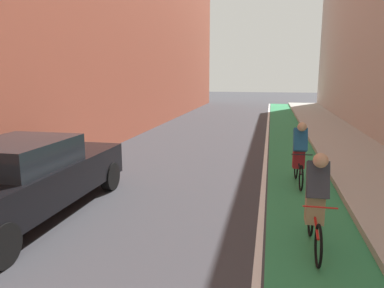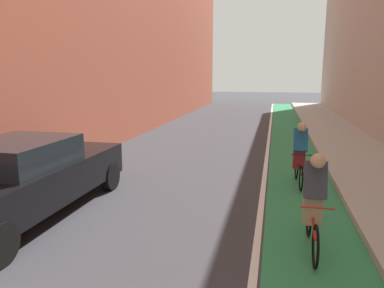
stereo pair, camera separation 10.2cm
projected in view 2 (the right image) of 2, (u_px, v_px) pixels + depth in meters
The scene contains 7 objects.
ground_plane at pixel (212, 153), 12.68m from camera, with size 90.17×90.17×0.00m, color #38383D.
bike_lane_paint at pixel (292, 146), 13.98m from camera, with size 1.60×40.98×0.00m, color #2D8451.
lane_divider_stripe at pixel (268, 145), 14.18m from camera, with size 0.12×40.98×0.00m, color white.
sidewalk_right at pixel (349, 146), 13.52m from camera, with size 2.51×40.98×0.14m, color #A8A59E.
parked_sedan_black at pixel (27, 177), 6.93m from camera, with size 1.86×4.72×1.53m.
cyclist_mid at pixel (314, 201), 5.55m from camera, with size 0.48×1.68×1.59m.
cyclist_trailing at pixel (300, 152), 8.91m from camera, with size 0.48×1.68×1.59m.
Camera 2 is at (2.06, 4.26, 2.71)m, focal length 33.86 mm.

